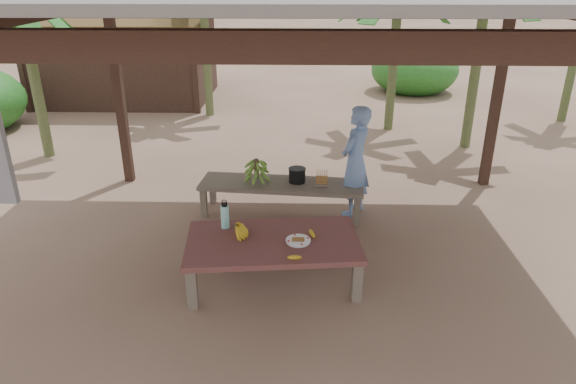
{
  "coord_description": "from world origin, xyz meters",
  "views": [
    {
      "loc": [
        -0.07,
        -5.24,
        3.09
      ],
      "look_at": [
        -0.21,
        0.04,
        0.8
      ],
      "focal_mm": 32.0,
      "sensor_mm": 36.0,
      "label": 1
    }
  ],
  "objects_px": {
    "ripe_banana_bunch": "(236,230)",
    "cooking_pot": "(297,175)",
    "plate": "(298,241)",
    "work_table": "(273,245)",
    "woman": "(355,162)",
    "water_flask": "(225,216)",
    "bench": "(282,187)"
  },
  "relations": [
    {
      "from": "plate",
      "to": "woman",
      "type": "bearing_deg",
      "value": 67.17
    },
    {
      "from": "woman",
      "to": "water_flask",
      "type": "bearing_deg",
      "value": -13.12
    },
    {
      "from": "woman",
      "to": "ripe_banana_bunch",
      "type": "bearing_deg",
      "value": -6.82
    },
    {
      "from": "plate",
      "to": "woman",
      "type": "distance_m",
      "value": 1.93
    },
    {
      "from": "bench",
      "to": "woman",
      "type": "bearing_deg",
      "value": 7.49
    },
    {
      "from": "water_flask",
      "to": "cooking_pot",
      "type": "relative_size",
      "value": 1.5
    },
    {
      "from": "work_table",
      "to": "woman",
      "type": "bearing_deg",
      "value": 53.88
    },
    {
      "from": "work_table",
      "to": "cooking_pot",
      "type": "distance_m",
      "value": 1.74
    },
    {
      "from": "work_table",
      "to": "plate",
      "type": "height_order",
      "value": "plate"
    },
    {
      "from": "bench",
      "to": "plate",
      "type": "distance_m",
      "value": 1.75
    },
    {
      "from": "bench",
      "to": "water_flask",
      "type": "xyz_separation_m",
      "value": [
        -0.56,
        -1.41,
        0.25
      ]
    },
    {
      "from": "ripe_banana_bunch",
      "to": "water_flask",
      "type": "bearing_deg",
      "value": 125.26
    },
    {
      "from": "bench",
      "to": "cooking_pot",
      "type": "bearing_deg",
      "value": 16.91
    },
    {
      "from": "work_table",
      "to": "bench",
      "type": "height_order",
      "value": "work_table"
    },
    {
      "from": "ripe_banana_bunch",
      "to": "cooking_pot",
      "type": "relative_size",
      "value": 1.13
    },
    {
      "from": "water_flask",
      "to": "bench",
      "type": "bearing_deg",
      "value": 68.37
    },
    {
      "from": "bench",
      "to": "plate",
      "type": "relative_size",
      "value": 8.67
    },
    {
      "from": "bench",
      "to": "ripe_banana_bunch",
      "type": "xyz_separation_m",
      "value": [
        -0.42,
        -1.61,
        0.18
      ]
    },
    {
      "from": "plate",
      "to": "cooking_pot",
      "type": "relative_size",
      "value": 1.16
    },
    {
      "from": "ripe_banana_bunch",
      "to": "plate",
      "type": "height_order",
      "value": "ripe_banana_bunch"
    },
    {
      "from": "bench",
      "to": "water_flask",
      "type": "distance_m",
      "value": 1.54
    },
    {
      "from": "work_table",
      "to": "woman",
      "type": "distance_m",
      "value": 2.02
    },
    {
      "from": "work_table",
      "to": "ripe_banana_bunch",
      "type": "xyz_separation_m",
      "value": [
        -0.4,
        0.07,
        0.14
      ]
    },
    {
      "from": "ripe_banana_bunch",
      "to": "woman",
      "type": "distance_m",
      "value": 2.17
    },
    {
      "from": "work_table",
      "to": "plate",
      "type": "relative_size",
      "value": 7.29
    },
    {
      "from": "woman",
      "to": "bench",
      "type": "bearing_deg",
      "value": -54.27
    },
    {
      "from": "bench",
      "to": "water_flask",
      "type": "relative_size",
      "value": 6.72
    },
    {
      "from": "plate",
      "to": "cooking_pot",
      "type": "distance_m",
      "value": 1.77
    },
    {
      "from": "work_table",
      "to": "plate",
      "type": "xyz_separation_m",
      "value": [
        0.26,
        -0.05,
        0.08
      ]
    },
    {
      "from": "work_table",
      "to": "water_flask",
      "type": "relative_size",
      "value": 5.66
    },
    {
      "from": "water_flask",
      "to": "cooking_pot",
      "type": "distance_m",
      "value": 1.65
    },
    {
      "from": "bench",
      "to": "cooking_pot",
      "type": "xyz_separation_m",
      "value": [
        0.21,
        0.04,
        0.15
      ]
    }
  ]
}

